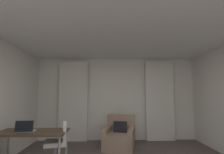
# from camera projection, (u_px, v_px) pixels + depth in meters

# --- Properties ---
(wall_window) EXTENTS (5.12, 0.06, 2.60)m
(wall_window) POSITION_uv_depth(u_px,v_px,m) (117.00, 99.00, 5.57)
(wall_window) COLOR silver
(wall_window) RESTS_ON ground
(ceiling) EXTENTS (5.12, 6.12, 0.06)m
(ceiling) POSITION_uv_depth(u_px,v_px,m) (127.00, 18.00, 2.69)
(ceiling) COLOR white
(ceiling) RESTS_ON wall_left
(curtain_left_panel) EXTENTS (0.90, 0.06, 2.50)m
(curtain_left_panel) POSITION_uv_depth(u_px,v_px,m) (73.00, 100.00, 5.40)
(curtain_left_panel) COLOR silver
(curtain_left_panel) RESTS_ON ground
(curtain_right_panel) EXTENTS (0.90, 0.06, 2.50)m
(curtain_right_panel) POSITION_uv_depth(u_px,v_px,m) (160.00, 100.00, 5.48)
(curtain_right_panel) COLOR silver
(curtain_right_panel) RESTS_ON ground
(armchair) EXTENTS (0.94, 0.98, 0.85)m
(armchair) POSITION_uv_depth(u_px,v_px,m) (120.00, 138.00, 4.61)
(armchair) COLOR #997A66
(armchair) RESTS_ON ground
(desk) EXTENTS (1.28, 0.63, 0.74)m
(desk) POSITION_uv_depth(u_px,v_px,m) (32.00, 135.00, 3.30)
(desk) COLOR #4C3828
(desk) RESTS_ON ground
(desk_chair) EXTENTS (0.48, 0.48, 0.88)m
(desk_chair) POSITION_uv_depth(u_px,v_px,m) (57.00, 148.00, 3.36)
(desk_chair) COLOR gray
(desk_chair) RESTS_ON ground
(laptop) EXTENTS (0.34, 0.27, 0.22)m
(laptop) POSITION_uv_depth(u_px,v_px,m) (25.00, 129.00, 3.24)
(laptop) COLOR #ADADB2
(laptop) RESTS_ON desk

